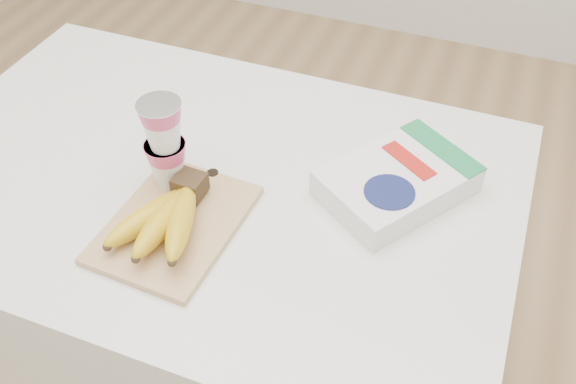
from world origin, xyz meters
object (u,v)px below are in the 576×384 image
at_px(table, 221,312).
at_px(cutting_board, 175,224).
at_px(cereal_box, 397,182).
at_px(yogurt_stack, 164,142).
at_px(bananas, 166,216).

xyz_separation_m(table, cutting_board, (0.01, -0.12, 0.41)).
bearing_deg(table, cereal_box, 13.71).
relative_size(table, cutting_board, 4.14).
xyz_separation_m(cutting_board, cereal_box, (0.31, 0.20, 0.02)).
height_order(cutting_board, yogurt_stack, yogurt_stack).
xyz_separation_m(cutting_board, bananas, (-0.00, -0.01, 0.03)).
xyz_separation_m(table, bananas, (0.01, -0.14, 0.44)).
distance_m(cutting_board, bananas, 0.03).
bearing_deg(yogurt_stack, cutting_board, -58.50).
bearing_deg(table, bananas, -86.29).
relative_size(table, bananas, 5.37).
bearing_deg(cutting_board, bananas, -94.51).
distance_m(bananas, cereal_box, 0.38).
bearing_deg(cutting_board, yogurt_stack, 124.39).
distance_m(table, bananas, 0.46).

